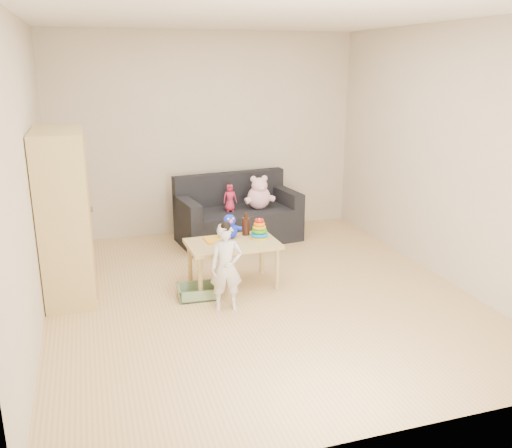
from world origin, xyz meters
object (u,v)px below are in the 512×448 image
object	(u,v)px
sofa	(239,225)
wardrobe	(65,216)
toddler	(226,268)
play_table	(233,264)

from	to	relation	value
sofa	wardrobe	bearing A→B (deg)	-157.97
toddler	play_table	bearing A→B (deg)	78.66
sofa	play_table	size ratio (longest dim) A/B	1.67
wardrobe	play_table	world-z (taller)	wardrobe
wardrobe	toddler	bearing A→B (deg)	-28.78
play_table	toddler	bearing A→B (deg)	-111.26
wardrobe	toddler	size ratio (longest dim) A/B	2.02
play_table	toddler	size ratio (longest dim) A/B	1.13
toddler	sofa	bearing A→B (deg)	81.13
wardrobe	sofa	world-z (taller)	wardrobe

